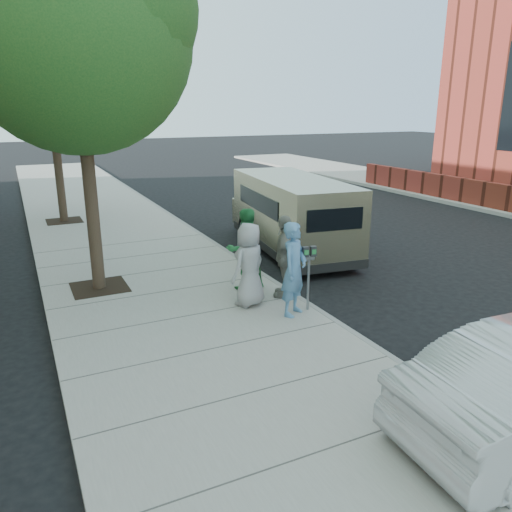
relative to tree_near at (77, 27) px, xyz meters
name	(u,v)px	position (x,y,z in m)	size (l,w,h in m)	color
ground	(236,314)	(2.25, -2.40, -5.55)	(120.00, 120.00, 0.00)	black
sidewalk	(189,319)	(1.25, -2.40, -5.47)	(5.00, 60.00, 0.15)	gray
curb_face	(297,299)	(3.69, -2.40, -5.47)	(0.12, 60.00, 0.16)	gray
tree_near	(77,27)	(0.00, 0.00, 0.00)	(4.62, 4.60, 7.53)	black
tree_far	(50,81)	(0.00, 7.60, -0.66)	(3.92, 3.80, 6.49)	black
parking_meter	(309,264)	(3.50, -3.14, -4.45)	(0.28, 0.14, 1.31)	gray
van	(291,213)	(5.57, 1.19, -4.41)	(2.61, 5.95, 2.14)	tan
person_officer	(294,269)	(3.13, -3.21, -4.48)	(0.67, 0.44, 1.84)	#5588B5
person_green_shirt	(245,249)	(2.90, -1.46, -4.49)	(0.88, 0.68, 1.81)	#2A8041
person_gray_shirt	(249,265)	(2.56, -2.40, -4.54)	(0.84, 0.55, 1.72)	#A1A0A3
person_striped_polo	(285,256)	(3.45, -2.26, -4.51)	(1.03, 0.43, 1.76)	gray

